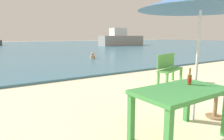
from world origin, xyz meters
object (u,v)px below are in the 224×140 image
object	(u,v)px
picnic_table_green	(181,96)
swimmer_person	(93,56)
beer_bottle_amber	(189,79)
boat_barge	(121,39)
side_table_wood	(216,99)
bench_green_left	(169,67)

from	to	relation	value
picnic_table_green	swimmer_person	xyz separation A→B (m)	(3.76, 9.65, -0.41)
beer_bottle_amber	boat_barge	xyz separation A→B (m)	(15.72, 23.22, 0.16)
side_table_wood	boat_barge	size ratio (longest dim) A/B	0.08
beer_bottle_amber	bench_green_left	distance (m)	3.36
side_table_wood	swimmer_person	size ratio (longest dim) A/B	1.32
side_table_wood	swimmer_person	world-z (taller)	side_table_wood
bench_green_left	swimmer_person	bearing A→B (deg)	81.22
picnic_table_green	boat_barge	bearing A→B (deg)	55.47
swimmer_person	beer_bottle_amber	bearing A→B (deg)	-109.76
beer_bottle_amber	boat_barge	bearing A→B (deg)	55.90
bench_green_left	boat_barge	size ratio (longest dim) A/B	0.18
side_table_wood	bench_green_left	distance (m)	2.78
bench_green_left	picnic_table_green	bearing A→B (deg)	-136.57
swimmer_person	bench_green_left	bearing A→B (deg)	-98.78
side_table_wood	boat_barge	bearing A→B (deg)	57.39
boat_barge	bench_green_left	bearing A→B (deg)	-122.76
bench_green_left	swimmer_person	size ratio (longest dim) A/B	3.06
picnic_table_green	swimmer_person	world-z (taller)	picnic_table_green
picnic_table_green	bench_green_left	xyz separation A→B (m)	(2.65, 2.51, -0.11)
swimmer_person	boat_barge	distance (m)	18.40
bench_green_left	swimmer_person	world-z (taller)	bench_green_left
picnic_table_green	side_table_wood	bearing A→B (deg)	6.47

